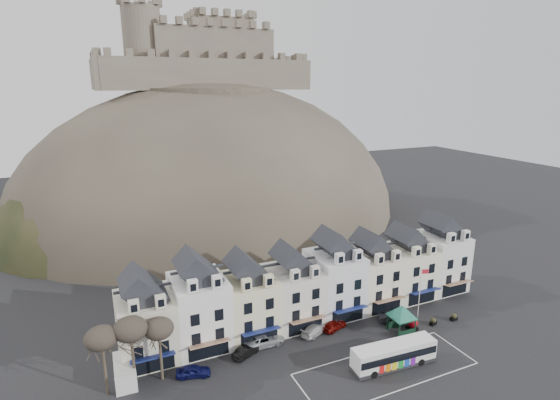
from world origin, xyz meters
The scene contains 21 objects.
ground centered at (0.00, 0.00, 0.00)m, with size 300.00×300.00×0.00m, color black.
coach_bay_markings centered at (2.00, 1.25, 0.00)m, with size 22.00×7.50×0.01m, color silver.
townhouse_terrace centered at (0.15, 15.97, 5.30)m, with size 54.40×9.35×11.80m.
castle_hill centered at (1.25, 68.95, 0.11)m, with size 100.00×76.00×68.00m.
castle centered at (0.51, 75.93, 40.19)m, with size 50.20×22.20×22.00m.
tree_left_far centered at (-29.00, 10.50, 6.90)m, with size 3.61×3.61×8.24m.
tree_left_mid centered at (-26.00, 10.50, 7.24)m, with size 3.78×3.78×8.64m.
tree_left_near centered at (-23.00, 10.50, 6.55)m, with size 3.43×3.43×7.84m.
bus centered at (3.12, 1.39, 1.68)m, with size 10.91×3.21×3.04m.
bus_shelter centered at (8.89, 7.02, 3.18)m, with size 6.45×6.45×4.09m.
red_buoy centered at (10.78, 6.93, 0.98)m, with size 1.56×1.56×1.92m.
flagpole centered at (13.92, 9.19, 4.48)m, with size 1.10×0.36×7.84m.
white_van centered at (-26.95, 12.00, 1.21)m, with size 2.44×5.35×2.41m.
planter_west centered at (14.37, 6.64, 0.52)m, with size 1.17×0.77×1.07m.
planter_east centered at (17.99, 6.33, 0.52)m, with size 1.09×0.75×1.07m.
car_navy centered at (-19.59, 9.50, 0.69)m, with size 1.62×4.03×1.37m, color #0E1048.
car_black centered at (-12.51, 10.73, 0.65)m, with size 1.38×3.96×1.30m, color black.
car_silver centered at (-9.60, 12.00, 0.78)m, with size 2.58×5.50×1.55m, color #B1B5B9.
car_white centered at (-2.12, 11.59, 0.68)m, with size 1.90×4.68×1.36m, color silver.
car_maroon centered at (0.80, 11.39, 0.67)m, with size 1.59×3.95×1.35m, color #5A0805.
car_charcoal centered at (9.74, 9.50, 0.74)m, with size 1.57×4.51×1.49m, color black.
Camera 1 is at (-28.58, -35.12, 33.33)m, focal length 28.00 mm.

